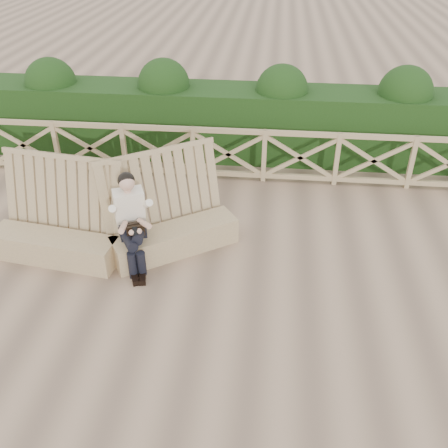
# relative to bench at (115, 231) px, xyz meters

# --- Properties ---
(ground) EXTENTS (60.00, 60.00, 0.00)m
(ground) POSITION_rel_bench_xyz_m (1.55, -0.77, -0.39)
(ground) COLOR brown
(ground) RESTS_ON ground
(bench) EXTENTS (3.89, 1.79, 1.57)m
(bench) POSITION_rel_bench_xyz_m (0.00, 0.00, 0.00)
(bench) COLOR #896F4E
(bench) RESTS_ON ground
(woman) EXTENTS (0.64, 1.00, 1.52)m
(woman) POSITION_rel_bench_xyz_m (0.37, -0.21, 0.40)
(woman) COLOR black
(woman) RESTS_ON ground
(guardrail) EXTENTS (10.10, 0.09, 1.10)m
(guardrail) POSITION_rel_bench_xyz_m (1.55, 2.73, 0.16)
(guardrail) COLOR #917A54
(guardrail) RESTS_ON ground
(hedge) EXTENTS (12.00, 1.20, 1.50)m
(hedge) POSITION_rel_bench_xyz_m (1.55, 3.93, 0.36)
(hedge) COLOR black
(hedge) RESTS_ON ground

